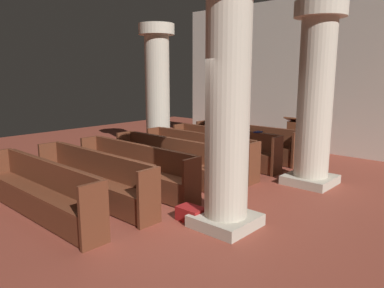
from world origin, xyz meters
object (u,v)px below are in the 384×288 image
object	(u,v)px
pew_row_2	(199,151)
kneeler_box_red	(191,214)
pew_row_1	(223,146)
pillar_aisle_side	(315,93)
pew_row_4	(135,166)
pew_row_6	(41,188)
lectern	(293,139)
hymn_book	(258,132)
pew_row_0	(245,141)
pillar_far_side	(157,87)
pew_row_3	(170,158)
pew_row_5	(93,176)
pillar_aisle_rear	(228,101)

from	to	relation	value
pew_row_2	kneeler_box_red	xyz separation A→B (m)	(1.90, -2.36, -0.37)
pew_row_1	pillar_aisle_side	bearing A→B (deg)	-3.49
pew_row_4	pew_row_6	distance (m)	1.93
pew_row_2	lectern	size ratio (longest dim) A/B	2.93
hymn_book	kneeler_box_red	xyz separation A→B (m)	(1.00, -3.51, -0.80)
pew_row_0	pillar_far_side	xyz separation A→B (m)	(-2.38, -1.05, 1.43)
pew_row_0	pew_row_1	distance (m)	0.96
pew_row_0	pew_row_2	xyz separation A→B (m)	(0.00, -1.93, 0.00)
pew_row_0	pew_row_3	world-z (taller)	same
pillar_far_side	pillar_aisle_side	bearing A→B (deg)	-0.79
hymn_book	pew_row_4	bearing A→B (deg)	-106.37
pew_row_6	pillar_far_side	size ratio (longest dim) A/B	0.86
pew_row_3	pew_row_5	xyz separation A→B (m)	(0.00, -1.93, 0.00)
pew_row_1	hymn_book	bearing A→B (deg)	11.68
pew_row_5	hymn_book	distance (m)	4.16
pew_row_3	pew_row_6	bearing A→B (deg)	-90.00
hymn_book	pew_row_5	bearing A→B (deg)	-102.61
pew_row_2	pew_row_3	distance (m)	0.96
pew_row_6	hymn_book	bearing A→B (deg)	79.76
pew_row_6	pillar_far_side	world-z (taller)	pillar_far_side
pillar_far_side	pew_row_2	bearing A→B (deg)	-20.36
lectern	pew_row_1	bearing A→B (deg)	-108.50
pew_row_1	pillar_aisle_side	xyz separation A→B (m)	(2.43, -0.15, 1.43)
pillar_far_side	pillar_aisle_rear	xyz separation A→B (m)	(4.80, -3.03, 0.00)
pew_row_0	lectern	world-z (taller)	lectern
pillar_far_side	lectern	world-z (taller)	pillar_far_side
pew_row_4	pew_row_0	bearing A→B (deg)	90.00
pew_row_5	kneeler_box_red	world-z (taller)	pew_row_5
pew_row_3	pillar_far_side	xyz separation A→B (m)	(-2.38, 1.85, 1.43)
pew_row_4	pew_row_5	xyz separation A→B (m)	(0.00, -0.96, 0.00)
pillar_aisle_side	pillar_aisle_rear	bearing A→B (deg)	-90.00
pew_row_1	pillar_far_side	size ratio (longest dim) A/B	0.86
pew_row_0	pew_row_6	size ratio (longest dim) A/B	1.00
pew_row_0	pew_row_4	size ratio (longest dim) A/B	1.00
pew_row_2	pillar_aisle_side	world-z (taller)	pillar_aisle_side
pew_row_2	pew_row_1	bearing A→B (deg)	90.00
pew_row_4	pew_row_2	bearing A→B (deg)	90.00
pillar_aisle_side	pew_row_6	bearing A→B (deg)	-117.46
pillar_aisle_side	kneeler_box_red	distance (m)	3.68
pew_row_4	kneeler_box_red	bearing A→B (deg)	-12.78
lectern	pew_row_4	bearing A→B (deg)	-98.41
pew_row_6	pillar_aisle_side	bearing A→B (deg)	62.54
pillar_far_side	pew_row_1	bearing A→B (deg)	1.97
pew_row_2	pew_row_3	bearing A→B (deg)	-90.00
pew_row_3	pew_row_1	bearing A→B (deg)	90.00
pew_row_4	pillar_far_side	xyz separation A→B (m)	(-2.38, 2.81, 1.43)
pillar_aisle_rear	hymn_book	bearing A→B (deg)	114.80
pillar_aisle_rear	hymn_book	size ratio (longest dim) A/B	17.65
pillar_aisle_rear	lectern	xyz separation A→B (m)	(-1.66, 5.40, -1.46)
pew_row_0	kneeler_box_red	xyz separation A→B (m)	(1.90, -4.29, -0.37)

